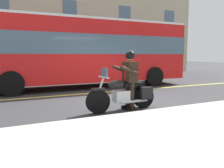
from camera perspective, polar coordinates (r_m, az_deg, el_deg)
The scene contains 6 objects.
ground_plane at distance 8.12m, azimuth 2.20°, elevation -4.25°, with size 80.00×80.00×0.00m, color #333335.
lane_center_stripe at distance 9.90m, azimuth -3.25°, elevation -2.15°, with size 60.00×0.16×0.01m, color #E5DB4C.
motorcycle_main at distance 6.76m, azimuth 2.99°, elevation -2.68°, with size 2.22×0.67×1.26m.
rider_main at distance 6.79m, azimuth 4.36°, elevation 2.32°, with size 0.64×0.57×1.74m.
bus_near at distance 11.52m, azimuth -7.94°, elevation 8.44°, with size 11.05×2.70×3.30m.
building_backdrop at distance 21.99m, azimuth -12.61°, elevation 17.42°, with size 24.32×6.06×11.16m.
Camera 1 is at (3.75, 7.02, 1.61)m, focal length 37.00 mm.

